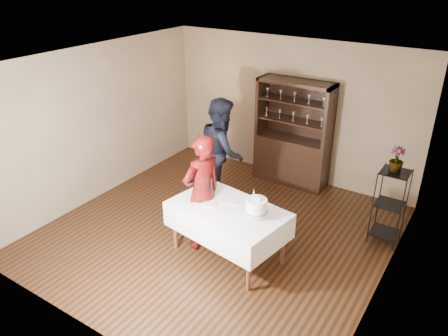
{
  "coord_description": "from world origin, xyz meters",
  "views": [
    {
      "loc": [
        3.26,
        -4.86,
        3.97
      ],
      "look_at": [
        0.05,
        0.1,
        1.11
      ],
      "focal_mm": 35.0,
      "sensor_mm": 36.0,
      "label": 1
    }
  ],
  "objects_px": {
    "plant_etagere": "(390,204)",
    "cake": "(256,206)",
    "man": "(222,151)",
    "potted_plant": "(397,159)",
    "cake_table": "(228,220)",
    "china_hutch": "(292,150)",
    "woman": "(202,193)"
  },
  "relations": [
    {
      "from": "china_hutch",
      "to": "man",
      "type": "relative_size",
      "value": 1.05
    },
    {
      "from": "plant_etagere",
      "to": "cake",
      "type": "relative_size",
      "value": 2.71
    },
    {
      "from": "china_hutch",
      "to": "woman",
      "type": "bearing_deg",
      "value": -94.56
    },
    {
      "from": "cake_table",
      "to": "potted_plant",
      "type": "xyz_separation_m",
      "value": [
        1.79,
        1.67,
        0.75
      ]
    },
    {
      "from": "woman",
      "to": "man",
      "type": "relative_size",
      "value": 0.94
    },
    {
      "from": "potted_plant",
      "to": "cake",
      "type": "bearing_deg",
      "value": -128.81
    },
    {
      "from": "china_hutch",
      "to": "man",
      "type": "height_order",
      "value": "china_hutch"
    },
    {
      "from": "china_hutch",
      "to": "woman",
      "type": "relative_size",
      "value": 1.12
    },
    {
      "from": "china_hutch",
      "to": "woman",
      "type": "xyz_separation_m",
      "value": [
        -0.21,
        -2.64,
        0.23
      ]
    },
    {
      "from": "plant_etagere",
      "to": "man",
      "type": "bearing_deg",
      "value": -173.97
    },
    {
      "from": "plant_etagere",
      "to": "cake",
      "type": "bearing_deg",
      "value": -129.86
    },
    {
      "from": "man",
      "to": "cake",
      "type": "distance_m",
      "value": 1.96
    },
    {
      "from": "plant_etagere",
      "to": "man",
      "type": "distance_m",
      "value": 2.83
    },
    {
      "from": "man",
      "to": "potted_plant",
      "type": "distance_m",
      "value": 2.82
    },
    {
      "from": "woman",
      "to": "man",
      "type": "xyz_separation_m",
      "value": [
        -0.5,
        1.3,
        0.06
      ]
    },
    {
      "from": "cake_table",
      "to": "china_hutch",
      "type": "bearing_deg",
      "value": 95.54
    },
    {
      "from": "plant_etagere",
      "to": "man",
      "type": "relative_size",
      "value": 0.63
    },
    {
      "from": "china_hutch",
      "to": "potted_plant",
      "type": "height_order",
      "value": "china_hutch"
    },
    {
      "from": "man",
      "to": "potted_plant",
      "type": "bearing_deg",
      "value": -118.05
    },
    {
      "from": "cake_table",
      "to": "cake",
      "type": "relative_size",
      "value": 3.95
    },
    {
      "from": "cake_table",
      "to": "man",
      "type": "xyz_separation_m",
      "value": [
        -0.97,
        1.34,
        0.33
      ]
    },
    {
      "from": "man",
      "to": "cake",
      "type": "xyz_separation_m",
      "value": [
        1.42,
        -1.35,
        0.04
      ]
    },
    {
      "from": "china_hutch",
      "to": "potted_plant",
      "type": "bearing_deg",
      "value": -26.41
    },
    {
      "from": "china_hutch",
      "to": "cake_table",
      "type": "relative_size",
      "value": 1.14
    },
    {
      "from": "cake",
      "to": "china_hutch",
      "type": "bearing_deg",
      "value": 104.77
    },
    {
      "from": "china_hutch",
      "to": "potted_plant",
      "type": "relative_size",
      "value": 5.5
    },
    {
      "from": "cake_table",
      "to": "woman",
      "type": "height_order",
      "value": "woman"
    },
    {
      "from": "plant_etagere",
      "to": "potted_plant",
      "type": "xyz_separation_m",
      "value": [
        -0.02,
        0.03,
        0.72
      ]
    },
    {
      "from": "china_hutch",
      "to": "cake",
      "type": "bearing_deg",
      "value": -75.23
    },
    {
      "from": "china_hutch",
      "to": "potted_plant",
      "type": "distance_m",
      "value": 2.4
    },
    {
      "from": "cake",
      "to": "potted_plant",
      "type": "xyz_separation_m",
      "value": [
        1.35,
        1.67,
        0.38
      ]
    },
    {
      "from": "cake_table",
      "to": "plant_etagere",
      "type": "bearing_deg",
      "value": 42.0
    }
  ]
}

